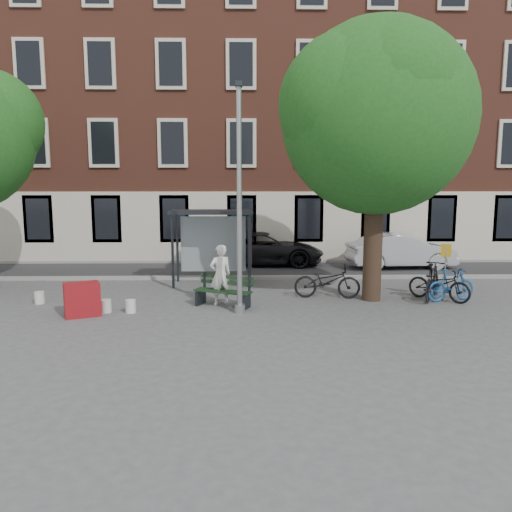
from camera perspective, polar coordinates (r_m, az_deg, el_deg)
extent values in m
plane|color=#4C4C4F|center=(13.77, -1.86, -6.52)|extent=(90.00, 90.00, 0.00)
cube|color=#28282B|center=(20.62, -1.66, -1.61)|extent=(40.00, 4.00, 0.01)
cube|color=gray|center=(18.64, -1.70, -2.47)|extent=(40.00, 0.25, 0.12)
cube|color=gray|center=(22.58, -1.62, -0.62)|extent=(40.00, 0.25, 0.12)
cube|color=brown|center=(26.56, -1.62, 15.70)|extent=(30.00, 8.00, 14.00)
cylinder|color=#9EA0A3|center=(13.33, -1.92, 6.05)|extent=(0.14, 0.14, 6.00)
cylinder|color=#9EA0A3|center=(13.74, -1.86, -6.04)|extent=(0.28, 0.28, 0.24)
cube|color=#1E2328|center=(13.57, -1.98, 19.03)|extent=(0.18, 0.35, 0.12)
cylinder|color=black|center=(15.42, 13.21, 1.27)|extent=(0.56, 0.56, 3.40)
sphere|color=#1B5319|center=(15.44, 13.67, 15.04)|extent=(5.60, 5.60, 5.60)
sphere|color=#1B5319|center=(16.13, 16.57, 16.41)|extent=(3.92, 3.92, 3.92)
sphere|color=#1B5319|center=(15.01, 10.93, 16.48)|extent=(4.20, 4.20, 4.20)
sphere|color=#1B5319|center=(14.72, 15.48, 17.69)|extent=(3.64, 3.64, 3.64)
cube|color=#1E2328|center=(17.05, -9.51, 0.48)|extent=(0.08, 0.08, 2.50)
cube|color=#1E2328|center=(16.87, -0.74, 0.51)|extent=(0.08, 0.08, 2.50)
cube|color=#1E2328|center=(18.23, -8.97, 0.98)|extent=(0.08, 0.08, 2.50)
cube|color=#1E2328|center=(18.06, -0.77, 1.01)|extent=(0.08, 0.08, 2.50)
cube|color=#1E2328|center=(17.39, -5.07, 5.04)|extent=(2.85, 1.45, 0.12)
cube|color=#8C999E|center=(18.08, -4.90, 1.39)|extent=(2.34, 0.04, 2.00)
cube|color=#1E2328|center=(17.45, -0.76, 1.18)|extent=(0.12, 1.14, 2.12)
cube|color=#D84C19|center=(17.45, -0.53, 1.18)|extent=(0.02, 0.90, 1.62)
imported|color=white|center=(14.57, -4.09, -2.16)|extent=(0.75, 0.63, 1.77)
cube|color=#1E2328|center=(14.77, -6.36, -4.69)|extent=(0.29, 0.52, 0.44)
cube|color=#1E2328|center=(14.13, -1.18, -5.23)|extent=(0.29, 0.52, 0.44)
cube|color=black|center=(14.23, -4.15, -4.17)|extent=(1.60, 0.80, 0.04)
cube|color=black|center=(14.38, -3.83, -4.04)|extent=(1.60, 0.80, 0.04)
cube|color=black|center=(14.54, -3.52, -3.90)|extent=(1.60, 0.80, 0.04)
cube|color=black|center=(14.58, -3.36, -3.09)|extent=(1.57, 0.74, 0.10)
cube|color=black|center=(14.55, -3.36, -2.41)|extent=(1.57, 0.74, 0.10)
imported|color=black|center=(15.60, 8.13, -2.87)|extent=(2.09, 0.94, 1.06)
imported|color=#1B5394|center=(16.16, 21.41, -3.10)|extent=(1.71, 0.91, 0.99)
imported|color=black|center=(16.13, 20.20, -3.01)|extent=(1.85, 1.84, 1.02)
imported|color=black|center=(16.16, 19.52, -2.68)|extent=(1.46, 1.95, 1.17)
imported|color=black|center=(21.91, 0.91, 0.87)|extent=(5.29, 2.60, 1.45)
imported|color=#B4B7BD|center=(21.89, 16.23, 0.57)|extent=(4.59, 1.94, 1.47)
cube|color=maroon|center=(14.15, -19.26, -4.71)|extent=(1.06, 0.91, 0.90)
cube|color=#212999|center=(14.52, -19.85, -5.83)|extent=(0.64, 0.55, 0.20)
cylinder|color=silver|center=(14.38, -16.74, -5.50)|extent=(0.37, 0.37, 0.36)
cylinder|color=silver|center=(16.12, -23.51, -4.38)|extent=(0.32, 0.32, 0.36)
cylinder|color=silver|center=(14.17, -14.14, -5.59)|extent=(0.33, 0.33, 0.36)
cylinder|color=#9EA0A3|center=(16.12, 20.77, -1.86)|extent=(0.04, 0.04, 1.67)
cube|color=gold|center=(16.02, 20.90, 0.60)|extent=(0.28, 0.14, 0.39)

